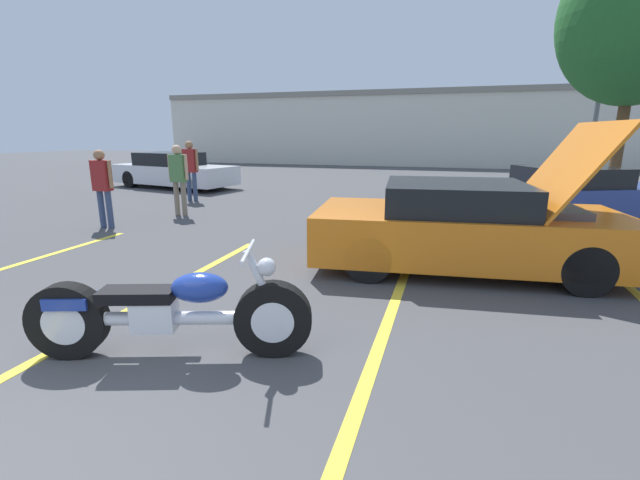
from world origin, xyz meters
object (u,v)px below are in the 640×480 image
object	(u,v)px
parked_car_left_row	(173,171)
spectator_near_motorcycle	(178,174)
tree_background	(640,16)
light_pole	(608,53)
motorcycle	(170,313)
parked_car_right_row	(572,194)
spectator_by_show_car	(102,182)
spectator_midground	(190,166)
show_car_hood_open	(466,227)

from	to	relation	value
parked_car_left_row	spectator_near_motorcycle	size ratio (longest dim) A/B	2.99
tree_background	light_pole	bearing A→B (deg)	86.11
motorcycle	parked_car_right_row	world-z (taller)	parked_car_right_row
light_pole	parked_car_right_row	bearing A→B (deg)	-106.91
light_pole	spectator_by_show_car	size ratio (longest dim) A/B	5.39
tree_background	parked_car_left_row	distance (m)	15.21
spectator_midground	light_pole	bearing A→B (deg)	32.80
light_pole	spectator_midground	bearing A→B (deg)	-147.20
parked_car_right_row	spectator_by_show_car	xyz separation A→B (m)	(-9.44, -3.81, 0.36)
show_car_hood_open	parked_car_left_row	world-z (taller)	show_car_hood_open
motorcycle	parked_car_left_row	distance (m)	12.76
show_car_hood_open	light_pole	bearing A→B (deg)	62.70
spectator_midground	motorcycle	bearing A→B (deg)	-57.87
show_car_hood_open	spectator_by_show_car	xyz separation A→B (m)	(-7.06, 0.71, 0.33)
tree_background	motorcycle	bearing A→B (deg)	-119.50
light_pole	parked_car_right_row	world-z (taller)	light_pole
motorcycle	spectator_near_motorcycle	xyz separation A→B (m)	(-3.89, 5.78, 0.58)
parked_car_right_row	spectator_near_motorcycle	world-z (taller)	spectator_near_motorcycle
spectator_by_show_car	spectator_midground	xyz separation A→B (m)	(-0.37, 3.71, 0.08)
parked_car_left_row	spectator_near_motorcycle	bearing A→B (deg)	-41.28
parked_car_right_row	spectator_by_show_car	bearing A→B (deg)	177.88
spectator_near_motorcycle	light_pole	bearing A→B (deg)	41.66
motorcycle	parked_car_right_row	bearing A→B (deg)	40.14
spectator_midground	parked_car_left_row	bearing A→B (deg)	133.61
spectator_near_motorcycle	spectator_by_show_car	world-z (taller)	spectator_near_motorcycle
light_pole	spectator_near_motorcycle	size ratio (longest dim) A/B	5.21
show_car_hood_open	parked_car_left_row	size ratio (longest dim) A/B	0.89
spectator_midground	tree_background	bearing A→B (deg)	20.85
spectator_by_show_car	spectator_near_motorcycle	bearing A→B (deg)	68.07
parked_car_left_row	spectator_by_show_car	size ratio (longest dim) A/B	3.10
motorcycle	spectator_near_motorcycle	distance (m)	7.00
tree_background	spectator_by_show_car	world-z (taller)	tree_background
parked_car_left_row	motorcycle	bearing A→B (deg)	-42.91
light_pole	motorcycle	bearing A→B (deg)	-114.77
show_car_hood_open	parked_car_left_row	bearing A→B (deg)	138.55
parked_car_left_row	spectator_midground	size ratio (longest dim) A/B	2.89
light_pole	motorcycle	world-z (taller)	light_pole
tree_background	show_car_hood_open	xyz separation A→B (m)	(-4.51, -8.97, -4.51)
parked_car_left_row	spectator_midground	world-z (taller)	spectator_midground
light_pole	spectator_by_show_car	distance (m)	16.93
parked_car_left_row	parked_car_right_row	bearing A→B (deg)	0.44
parked_car_right_row	spectator_midground	xyz separation A→B (m)	(-9.81, -0.10, 0.44)
spectator_near_motorcycle	tree_background	bearing A→B (deg)	31.23
show_car_hood_open	spectator_near_motorcycle	distance (m)	6.83
spectator_by_show_car	spectator_midground	distance (m)	3.73
light_pole	parked_car_right_row	distance (m)	9.08
tree_background	spectator_midground	size ratio (longest dim) A/B	4.43
show_car_hood_open	spectator_near_motorcycle	xyz separation A→B (m)	(-6.40, 2.35, 0.37)
tree_background	spectator_near_motorcycle	world-z (taller)	tree_background
motorcycle	spectator_by_show_car	distance (m)	6.18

